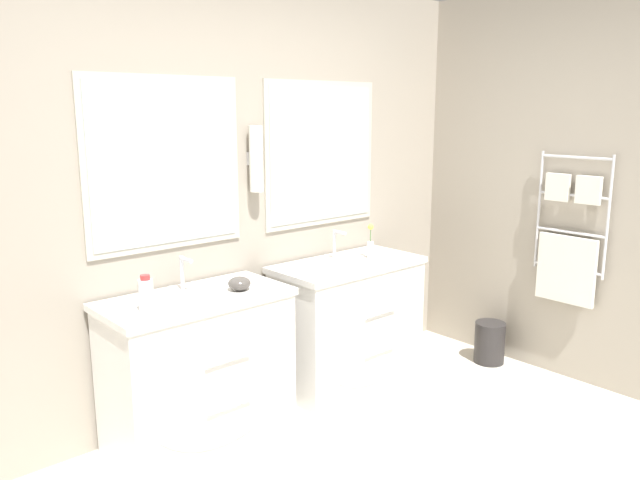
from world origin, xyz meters
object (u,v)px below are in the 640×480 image
vanity_right (351,323)px  toiletry_bottle (146,295)px  amenity_bowl (239,283)px  waste_bin (490,342)px  vanity_left (202,369)px  flower_vase (370,245)px

vanity_right → toiletry_bottle: bearing=-178.0°
amenity_bowl → waste_bin: amenity_bowl is taller
vanity_left → vanity_right: (1.13, 0.00, 0.00)m
vanity_left → toiletry_bottle: toiletry_bottle is taller
vanity_left → flower_vase: (1.32, 0.01, 0.50)m
flower_vase → amenity_bowl: bearing=-177.2°
vanity_left → vanity_right: same height
flower_vase → waste_bin: size_ratio=0.77×
toiletry_bottle → amenity_bowl: 0.56m
amenity_bowl → waste_bin: 2.07m
waste_bin → toiletry_bottle: bearing=171.5°
toiletry_bottle → vanity_left: bearing=9.1°
waste_bin → vanity_left: bearing=169.0°
toiletry_bottle → flower_vase: 1.64m
vanity_right → toiletry_bottle: 1.54m
vanity_left → toiletry_bottle: bearing=-170.9°
amenity_bowl → waste_bin: bearing=-11.2°
vanity_right → flower_vase: (0.19, 0.01, 0.50)m
vanity_left → vanity_right: size_ratio=1.00×
vanity_right → flower_vase: size_ratio=4.36×
vanity_right → flower_vase: 0.53m
toiletry_bottle → amenity_bowl: size_ratio=1.49×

